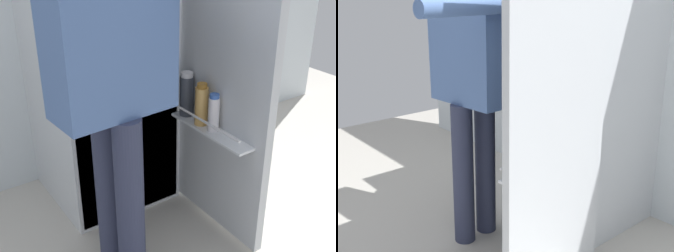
% 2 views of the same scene
% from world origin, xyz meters
% --- Properties ---
extents(ground_plane, '(5.68, 5.68, 0.00)m').
position_xyz_m(ground_plane, '(0.00, 0.00, 0.00)').
color(ground_plane, '#B7B2A8').
extents(kitchen_wall, '(4.40, 0.10, 2.68)m').
position_xyz_m(kitchen_wall, '(0.00, 0.94, 1.34)').
color(kitchen_wall, silver).
rests_on(kitchen_wall, ground_plane).
extents(refrigerator, '(0.68, 1.27, 1.78)m').
position_xyz_m(refrigerator, '(0.02, 0.52, 0.89)').
color(refrigerator, silver).
rests_on(refrigerator, ground_plane).
extents(person, '(0.59, 0.77, 1.66)m').
position_xyz_m(person, '(-0.25, -0.10, 1.00)').
color(person, '#2D334C').
rests_on(person, ground_plane).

